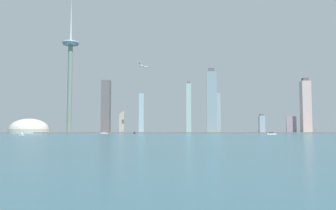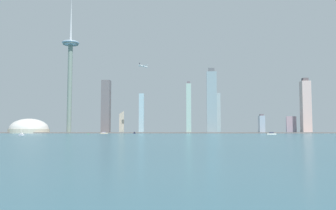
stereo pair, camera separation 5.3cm
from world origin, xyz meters
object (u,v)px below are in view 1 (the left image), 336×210
Objects in this scene: boat_3 at (21,134)px; skyscraper_0 at (262,124)px; skyscraper_8 at (106,107)px; airplane at (143,66)px; skyscraper_6 at (189,108)px; skyscraper_7 at (122,114)px; stadium_dome at (29,129)px; skyscraper_3 at (212,102)px; boat_0 at (271,134)px; skyscraper_1 at (217,113)px; boat_1 at (134,133)px; skyscraper_5 at (142,113)px; observation_tower at (70,64)px; boat_2 at (104,133)px; skyscraper_4 at (306,106)px; channel_buoy_0 at (88,134)px; skyscraper_2 at (291,125)px.

skyscraper_0 is at bearing -104.98° from boat_3.
airplane is (111.08, -62.70, 102.14)m from skyscraper_8.
skyscraper_0 is 0.37× the size of skyscraper_6.
skyscraper_0 is 0.44× the size of skyscraper_7.
skyscraper_3 is at bearing 0.68° from stadium_dome.
skyscraper_1 is at bearing -86.76° from boat_0.
stadium_dome is 324.31m from boat_1.
stadium_dome is 0.99× the size of skyscraper_5.
observation_tower reaches higher than boat_1.
skyscraper_7 reaches higher than boat_2.
skyscraper_4 is at bearing -0.71° from skyscraper_7.
skyscraper_1 is 401.27m from boat_0.
skyscraper_6 is 0.92× the size of skyscraper_8.
observation_tower is 356.16m from channel_buoy_0.
skyscraper_3 is at bearing -4.10° from skyscraper_5.
channel_buoy_0 is at bearing -143.59° from skyscraper_2.
stadium_dome is at bearing 103.69° from boat_2.
skyscraper_0 is at bearing 118.56° from boat_1.
skyscraper_2 is 436.62m from boat_0.
skyscraper_7 is at bearing 179.29° from skyscraper_4.
skyscraper_0 is 1.06× the size of skyscraper_2.
boat_3 is (-238.67, -440.60, -64.40)m from skyscraper_6.
skyscraper_0 is at bearing 35.66° from channel_buoy_0.
boat_0 is 429.27m from airplane.
skyscraper_2 is 424.75m from skyscraper_5.
stadium_dome is at bearing -168.36° from skyscraper_7.
airplane is (-200.95, -96.68, 119.12)m from skyscraper_1.
skyscraper_3 is at bearing -94.22° from boat_3.
skyscraper_1 reaches higher than boat_0.
boat_0 is at bearing 61.13° from boat_1.
skyscraper_0 is at bearing -158.05° from skyscraper_4.
skyscraper_4 is 9.50× the size of boat_0.
skyscraper_2 is 0.32× the size of skyscraper_8.
airplane reaches higher than boat_0.
skyscraper_6 is at bearing -161.78° from skyscraper_2.
airplane reaches higher than boat_1.
channel_buoy_0 is at bearing -75.72° from boat_3.
boat_2 reaches higher than channel_buoy_0.
boat_1 is at bearing -69.74° from skyscraper_7.
observation_tower is at bearing 115.13° from channel_buoy_0.
skyscraper_1 is 0.64× the size of skyscraper_3.
skyscraper_0 reaches higher than channel_buoy_0.
boat_3 is at bearing -118.44° from skyscraper_6.
stadium_dome is 375.33m from channel_buoy_0.
skyscraper_8 is at bearing 20.32° from observation_tower.
airplane is (74.76, 245.99, 174.98)m from channel_buoy_0.
observation_tower is 2.55× the size of skyscraper_8.
boat_3 is at bearing -104.12° from channel_buoy_0.
skyscraper_0 is 5.31× the size of boat_1.
boat_2 is at bearing -90.46° from skyscraper_7.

